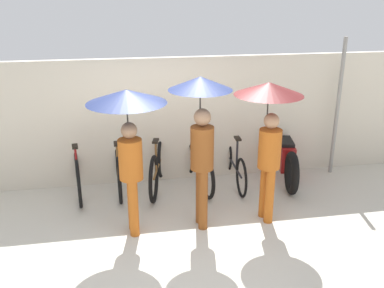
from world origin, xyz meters
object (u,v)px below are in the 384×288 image
(parked_bicycle_4, at_px, (234,163))
(pedestrian_trailing, at_px, (269,115))
(parked_bicycle_2, at_px, (158,166))
(pedestrian_leading, at_px, (128,121))
(parked_bicycle_3, at_px, (196,164))
(parked_bicycle_0, at_px, (77,170))
(motorcycle, at_px, (285,157))
(pedestrian_center, at_px, (201,117))
(parked_bicycle_1, at_px, (118,167))

(parked_bicycle_4, height_order, pedestrian_trailing, pedestrian_trailing)
(parked_bicycle_2, relative_size, pedestrian_leading, 0.86)
(parked_bicycle_3, bearing_deg, parked_bicycle_2, 84.30)
(parked_bicycle_0, height_order, motorcycle, parked_bicycle_0)
(motorcycle, bearing_deg, parked_bicycle_4, 102.93)
(parked_bicycle_3, bearing_deg, parked_bicycle_4, -98.54)
(pedestrian_leading, bearing_deg, parked_bicycle_0, 118.85)
(parked_bicycle_0, xyz_separation_m, parked_bicycle_4, (2.67, -0.08, -0.05))
(pedestrian_center, bearing_deg, pedestrian_leading, 178.61)
(parked_bicycle_2, xyz_separation_m, pedestrian_trailing, (1.45, -1.25, 1.18))
(parked_bicycle_4, xyz_separation_m, motorcycle, (0.95, 0.03, 0.05))
(pedestrian_trailing, bearing_deg, parked_bicycle_0, 147.97)
(parked_bicycle_3, xyz_separation_m, pedestrian_center, (-0.18, -1.28, 1.23))
(parked_bicycle_1, xyz_separation_m, pedestrian_trailing, (2.12, -1.34, 1.18))
(parked_bicycle_1, height_order, pedestrian_leading, pedestrian_leading)
(parked_bicycle_4, bearing_deg, pedestrian_center, 148.80)
(parked_bicycle_0, xyz_separation_m, pedestrian_leading, (0.85, -1.35, 1.21))
(pedestrian_leading, bearing_deg, pedestrian_trailing, -3.09)
(parked_bicycle_1, distance_m, parked_bicycle_4, 2.00)
(motorcycle, bearing_deg, parked_bicycle_3, 101.78)
(parked_bicycle_2, bearing_deg, parked_bicycle_3, -75.06)
(pedestrian_leading, distance_m, pedestrian_trailing, 1.93)
(parked_bicycle_2, bearing_deg, pedestrian_trailing, -117.50)
(parked_bicycle_1, relative_size, parked_bicycle_3, 1.00)
(parked_bicycle_2, xyz_separation_m, parked_bicycle_4, (1.33, 0.00, -0.05))
(parked_bicycle_0, distance_m, pedestrian_trailing, 3.31)
(parked_bicycle_1, bearing_deg, parked_bicycle_3, -94.86)
(parked_bicycle_3, height_order, motorcycle, parked_bicycle_3)
(parked_bicycle_4, bearing_deg, parked_bicycle_0, 90.79)
(parked_bicycle_1, distance_m, parked_bicycle_2, 0.67)
(parked_bicycle_2, bearing_deg, parked_bicycle_4, -76.48)
(parked_bicycle_2, bearing_deg, parked_bicycle_0, 99.78)
(parked_bicycle_2, height_order, motorcycle, parked_bicycle_2)
(parked_bicycle_0, distance_m, motorcycle, 3.62)
(pedestrian_center, bearing_deg, parked_bicycle_0, 142.31)
(parked_bicycle_1, relative_size, motorcycle, 0.90)
(parked_bicycle_0, relative_size, parked_bicycle_3, 1.02)
(parked_bicycle_2, relative_size, parked_bicycle_4, 0.99)
(parked_bicycle_0, xyz_separation_m, parked_bicycle_3, (2.00, -0.07, -0.02))
(pedestrian_leading, height_order, pedestrian_trailing, pedestrian_trailing)
(motorcycle, bearing_deg, pedestrian_trailing, 158.33)
(parked_bicycle_2, xyz_separation_m, motorcycle, (2.28, 0.03, 0.00))
(parked_bicycle_3, distance_m, pedestrian_leading, 2.12)
(parked_bicycle_0, bearing_deg, parked_bicycle_4, -98.34)
(pedestrian_center, relative_size, motorcycle, 1.09)
(pedestrian_leading, relative_size, pedestrian_trailing, 0.99)
(parked_bicycle_2, xyz_separation_m, pedestrian_leading, (-0.49, -1.26, 1.21))
(parked_bicycle_4, bearing_deg, pedestrian_trailing, -172.32)
(pedestrian_leading, height_order, motorcycle, pedestrian_leading)
(parked_bicycle_0, relative_size, pedestrian_center, 0.84)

